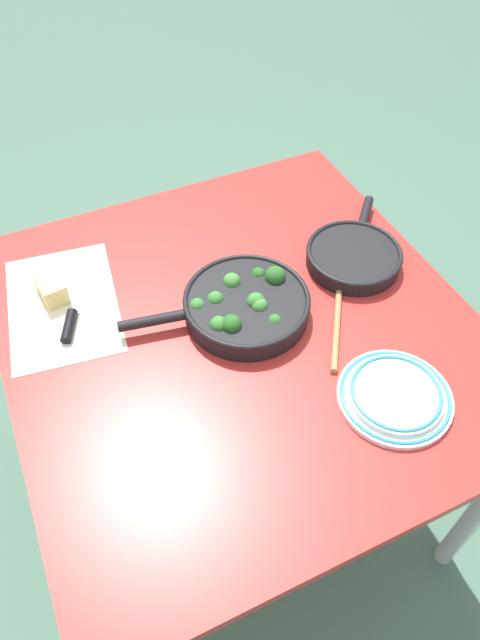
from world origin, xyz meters
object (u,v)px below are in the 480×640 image
(skillet_broccoli, at_px, (245,304))
(wooden_spoon, at_px, (339,294))
(cheese_block, at_px, (51,287))
(dinner_plate_stack, at_px, (395,395))
(skillet_eggs, at_px, (354,256))
(grater_knife, at_px, (73,311))

(skillet_broccoli, distance_m, wooden_spoon, 0.23)
(cheese_block, bearing_deg, dinner_plate_stack, -135.66)
(cheese_block, bearing_deg, skillet_broccoli, -121.92)
(skillet_eggs, distance_m, grater_knife, 0.68)
(grater_knife, xyz_separation_m, cheese_block, (0.08, 0.03, 0.02))
(skillet_eggs, height_order, cheese_block, cheese_block)
(skillet_broccoli, distance_m, grater_knife, 0.39)
(skillet_broccoli, height_order, grater_knife, skillet_broccoli)
(dinner_plate_stack, bearing_deg, cheese_block, 44.34)
(grater_knife, distance_m, cheese_block, 0.08)
(grater_knife, bearing_deg, skillet_broccoli, -90.78)
(skillet_broccoli, relative_size, wooden_spoon, 1.37)
(skillet_eggs, distance_m, dinner_plate_stack, 0.40)
(skillet_broccoli, xyz_separation_m, dinner_plate_stack, (-0.33, -0.18, -0.02))
(grater_knife, height_order, dinner_plate_stack, dinner_plate_stack)
(grater_knife, height_order, cheese_block, cheese_block)
(dinner_plate_stack, bearing_deg, grater_knife, 47.01)
(wooden_spoon, relative_size, dinner_plate_stack, 1.35)
(wooden_spoon, distance_m, cheese_block, 0.66)
(wooden_spoon, bearing_deg, dinner_plate_stack, -154.96)
(cheese_block, xyz_separation_m, dinner_plate_stack, (-0.57, -0.56, -0.01))
(skillet_broccoli, relative_size, dinner_plate_stack, 1.84)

